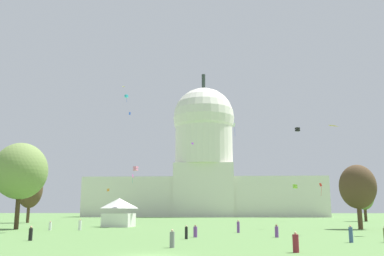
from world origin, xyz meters
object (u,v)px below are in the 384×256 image
person_black_mid_right (31,234)px  kite_blue_mid (130,113)px  person_black_aisle_center (186,233)px  kite_yellow_high (124,87)px  person_purple_lawn_far_right (195,232)px  kite_black_low (297,129)px  kite_gold_low (329,129)px  person_purple_deep_crowd (277,232)px  kite_lime_low (295,186)px  kite_white_mid (234,126)px  kite_violet_mid (193,143)px  kite_red_low (321,186)px  kite_pink_low (136,169)px  tree_west_far (20,171)px  kite_orange_low (108,190)px  tree_east_far (358,187)px  person_maroon_near_tent (296,243)px  tree_west_near (30,189)px  person_denim_back_center (351,235)px  capitol_building (204,166)px  person_white_lawn_far_left (80,225)px  person_grey_edge_east (172,239)px  person_purple_near_tree_east (238,227)px  person_white_front_right (50,226)px  tree_east_mid (364,193)px  kite_magenta_low (133,176)px  kite_cyan_high (126,96)px

person_black_mid_right → kite_blue_mid: (-7.46, 83.12, 32.49)m
person_black_aisle_center → kite_yellow_high: (-35.86, 122.42, 54.14)m
person_purple_lawn_far_right → kite_black_low: kite_black_low is taller
kite_yellow_high → kite_gold_low: bearing=-100.4°
person_purple_deep_crowd → kite_lime_low: kite_lime_low is taller
kite_white_mid → kite_violet_mid: bearing=-80.2°
kite_violet_mid → kite_gold_low: bearing=123.4°
kite_red_low → kite_pink_low: (-50.66, -64.41, 0.05)m
tree_west_far → kite_orange_low: (2.25, 50.96, -0.90)m
tree_east_far → person_maroon_near_tent: (-18.21, -40.83, -6.42)m
person_black_aisle_center → person_black_mid_right: person_black_mid_right is taller
person_purple_deep_crowd → kite_violet_mid: 123.77m
tree_west_near → person_denim_back_center: size_ratio=7.90×
kite_pink_low → kite_lime_low: size_ratio=0.76×
kite_violet_mid → kite_red_low: bearing=170.4°
person_denim_back_center → capitol_building: bearing=-144.3°
tree_west_far → kite_yellow_high: bearing=93.1°
person_black_aisle_center → person_purple_lawn_far_right: bearing=42.6°
tree_east_far → person_white_lawn_far_left: bearing=-172.4°
person_maroon_near_tent → kite_orange_low: 96.25m
kite_orange_low → kite_blue_mid: bearing=-58.1°
tree_west_near → person_purple_deep_crowd: bearing=-44.4°
person_black_aisle_center → kite_blue_mid: (-23.90, 79.69, 32.49)m
tree_east_far → person_white_lawn_far_left: tree_east_far is taller
person_grey_edge_east → person_purple_near_tree_east: bearing=144.5°
person_purple_deep_crowd → person_white_front_right: person_purple_deep_crowd is taller
tree_east_mid → tree_west_far: 93.92m
capitol_building → kite_white_mid: (12.18, -64.18, 6.61)m
person_purple_deep_crowd → kite_orange_low: kite_orange_low is taller
person_grey_edge_east → kite_black_low: kite_black_low is taller
kite_red_low → tree_west_near: bearing=-56.4°
tree_west_far → kite_magenta_low: 108.08m
kite_cyan_high → kite_blue_mid: size_ratio=2.87×
person_purple_near_tree_east → person_black_aisle_center: 15.12m
person_black_aisle_center → person_black_mid_right: bearing=159.2°
person_purple_near_tree_east → kite_gold_low: kite_gold_low is taller
kite_pink_low → person_grey_edge_east: bearing=-138.9°
kite_cyan_high → kite_black_low: bearing=-109.4°
tree_west_near → kite_black_low: 70.00m
capitol_building → kite_black_low: bearing=-80.5°
kite_yellow_high → kite_pink_low: size_ratio=1.22×
person_grey_edge_east → person_purple_deep_crowd: (10.99, 14.56, -0.02)m
tree_east_far → person_black_mid_right: size_ratio=7.11×
person_purple_near_tree_east → kite_orange_low: kite_orange_low is taller
person_purple_lawn_far_right → kite_gold_low: kite_gold_low is taller
capitol_building → person_purple_lawn_far_right: bearing=-88.6°
kite_pink_low → kite_white_mid: kite_white_mid is taller
kite_gold_low → tree_west_near: bearing=-73.3°
person_purple_deep_crowd → kite_gold_low: bearing=-46.8°
person_black_mid_right → kite_black_low: (34.73, 31.26, 16.96)m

